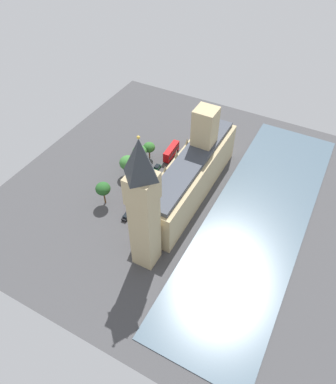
{
  "coord_description": "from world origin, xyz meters",
  "views": [
    {
      "loc": [
        -39.05,
        86.08,
        93.75
      ],
      "look_at": [
        1.0,
        11.39,
        8.93
      ],
      "focal_mm": 33.38,
      "sensor_mm": 36.0,
      "label": 1
    }
  ],
  "objects_px": {
    "parliament_building": "(192,172)",
    "car_dark_green_opposite_hall": "(157,168)",
    "double_decker_bus_by_river_gate": "(171,151)",
    "car_black_under_trees": "(127,216)",
    "car_silver_kerbside": "(147,181)",
    "street_lamp_slot_11": "(130,169)",
    "pedestrian_midblock": "(140,215)",
    "pedestrian_trailing": "(160,192)",
    "plane_tree_leading": "(149,147)",
    "plane_tree_far_end": "(140,152)",
    "double_decker_bus_corner": "(139,195)",
    "plane_tree_slot_10": "(128,163)",
    "clock_tower": "(143,206)",
    "plane_tree_near_tower": "(103,189)"
  },
  "relations": [
    {
      "from": "car_silver_kerbside",
      "to": "street_lamp_slot_11",
      "type": "bearing_deg",
      "value": 5.29
    },
    {
      "from": "plane_tree_slot_10",
      "to": "pedestrian_midblock",
      "type": "bearing_deg",
      "value": 132.78
    },
    {
      "from": "car_dark_green_opposite_hall",
      "to": "double_decker_bus_by_river_gate",
      "type": "bearing_deg",
      "value": -99.13
    },
    {
      "from": "car_silver_kerbside",
      "to": "car_black_under_trees",
      "type": "distance_m",
      "value": 18.83
    },
    {
      "from": "pedestrian_midblock",
      "to": "pedestrian_trailing",
      "type": "bearing_deg",
      "value": -171.95
    },
    {
      "from": "double_decker_bus_by_river_gate",
      "to": "street_lamp_slot_11",
      "type": "height_order",
      "value": "street_lamp_slot_11"
    },
    {
      "from": "car_black_under_trees",
      "to": "plane_tree_far_end",
      "type": "relative_size",
      "value": 0.52
    },
    {
      "from": "car_silver_kerbside",
      "to": "pedestrian_midblock",
      "type": "relative_size",
      "value": 2.84
    },
    {
      "from": "plane_tree_leading",
      "to": "plane_tree_far_end",
      "type": "bearing_deg",
      "value": 75.55
    },
    {
      "from": "double_decker_bus_by_river_gate",
      "to": "pedestrian_midblock",
      "type": "xyz_separation_m",
      "value": [
        -5.92,
        34.26,
        -1.94
      ]
    },
    {
      "from": "double_decker_bus_corner",
      "to": "pedestrian_midblock",
      "type": "distance_m",
      "value": 8.36
    },
    {
      "from": "double_decker_bus_by_river_gate",
      "to": "pedestrian_midblock",
      "type": "bearing_deg",
      "value": 96.92
    },
    {
      "from": "car_silver_kerbside",
      "to": "plane_tree_slot_10",
      "type": "bearing_deg",
      "value": -1.79
    },
    {
      "from": "double_decker_bus_by_river_gate",
      "to": "car_black_under_trees",
      "type": "relative_size",
      "value": 2.36
    },
    {
      "from": "plane_tree_near_tower",
      "to": "plane_tree_leading",
      "type": "distance_m",
      "value": 29.64
    },
    {
      "from": "parliament_building",
      "to": "double_decker_bus_by_river_gate",
      "type": "distance_m",
      "value": 22.18
    },
    {
      "from": "car_silver_kerbside",
      "to": "double_decker_bus_corner",
      "type": "bearing_deg",
      "value": 103.97
    },
    {
      "from": "plane_tree_far_end",
      "to": "double_decker_bus_by_river_gate",
      "type": "bearing_deg",
      "value": -130.99
    },
    {
      "from": "clock_tower",
      "to": "plane_tree_leading",
      "type": "height_order",
      "value": "clock_tower"
    },
    {
      "from": "double_decker_bus_corner",
      "to": "street_lamp_slot_11",
      "type": "height_order",
      "value": "street_lamp_slot_11"
    },
    {
      "from": "double_decker_bus_by_river_gate",
      "to": "car_dark_green_opposite_hall",
      "type": "bearing_deg",
      "value": 79.72
    },
    {
      "from": "car_dark_green_opposite_hall",
      "to": "pedestrian_trailing",
      "type": "xyz_separation_m",
      "value": [
        -7.55,
        11.24,
        -0.21
      ]
    },
    {
      "from": "parliament_building",
      "to": "double_decker_bus_corner",
      "type": "bearing_deg",
      "value": 42.66
    },
    {
      "from": "pedestrian_trailing",
      "to": "street_lamp_slot_11",
      "type": "height_order",
      "value": "street_lamp_slot_11"
    },
    {
      "from": "car_black_under_trees",
      "to": "pedestrian_trailing",
      "type": "xyz_separation_m",
      "value": [
        -4.29,
        -15.78,
        -0.21
      ]
    },
    {
      "from": "car_silver_kerbside",
      "to": "clock_tower",
      "type": "bearing_deg",
      "value": 121.34
    },
    {
      "from": "car_silver_kerbside",
      "to": "pedestrian_trailing",
      "type": "distance_m",
      "value": 7.74
    },
    {
      "from": "double_decker_bus_by_river_gate",
      "to": "double_decker_bus_corner",
      "type": "relative_size",
      "value": 1.0
    },
    {
      "from": "street_lamp_slot_11",
      "to": "car_dark_green_opposite_hall",
      "type": "bearing_deg",
      "value": -125.98
    },
    {
      "from": "parliament_building",
      "to": "car_dark_green_opposite_hall",
      "type": "relative_size",
      "value": 13.0
    },
    {
      "from": "car_silver_kerbside",
      "to": "plane_tree_slot_10",
      "type": "distance_m",
      "value": 9.86
    },
    {
      "from": "double_decker_bus_by_river_gate",
      "to": "double_decker_bus_corner",
      "type": "bearing_deg",
      "value": 89.8
    },
    {
      "from": "clock_tower",
      "to": "plane_tree_far_end",
      "type": "height_order",
      "value": "clock_tower"
    },
    {
      "from": "pedestrian_midblock",
      "to": "plane_tree_leading",
      "type": "height_order",
      "value": "plane_tree_leading"
    },
    {
      "from": "clock_tower",
      "to": "double_decker_bus_corner",
      "type": "distance_m",
      "value": 33.51
    },
    {
      "from": "pedestrian_midblock",
      "to": "car_dark_green_opposite_hall",
      "type": "bearing_deg",
      "value": -154.0
    },
    {
      "from": "double_decker_bus_corner",
      "to": "car_black_under_trees",
      "type": "xyz_separation_m",
      "value": [
        -0.7,
        9.24,
        -1.75
      ]
    },
    {
      "from": "car_silver_kerbside",
      "to": "plane_tree_slot_10",
      "type": "relative_size",
      "value": 0.5
    },
    {
      "from": "double_decker_bus_corner",
      "to": "car_dark_green_opposite_hall",
      "type": "bearing_deg",
      "value": -84.66
    },
    {
      "from": "plane_tree_far_end",
      "to": "plane_tree_leading",
      "type": "relative_size",
      "value": 1.18
    },
    {
      "from": "car_silver_kerbside",
      "to": "pedestrian_midblock",
      "type": "xyz_separation_m",
      "value": [
        -6.85,
        16.05,
        -0.19
      ]
    },
    {
      "from": "plane_tree_slot_10",
      "to": "street_lamp_slot_11",
      "type": "relative_size",
      "value": 1.48
    },
    {
      "from": "car_black_under_trees",
      "to": "plane_tree_far_end",
      "type": "height_order",
      "value": "plane_tree_far_end"
    },
    {
      "from": "parliament_building",
      "to": "car_silver_kerbside",
      "type": "height_order",
      "value": "parliament_building"
    },
    {
      "from": "clock_tower",
      "to": "plane_tree_leading",
      "type": "xyz_separation_m",
      "value": [
        24.19,
        -43.03,
        -18.92
      ]
    },
    {
      "from": "plane_tree_leading",
      "to": "pedestrian_midblock",
      "type": "bearing_deg",
      "value": 114.48
    },
    {
      "from": "plane_tree_leading",
      "to": "car_black_under_trees",
      "type": "bearing_deg",
      "value": 106.46
    },
    {
      "from": "pedestrian_trailing",
      "to": "plane_tree_leading",
      "type": "bearing_deg",
      "value": -110.46
    },
    {
      "from": "car_dark_green_opposite_hall",
      "to": "pedestrian_trailing",
      "type": "bearing_deg",
      "value": 122.17
    },
    {
      "from": "pedestrian_trailing",
      "to": "plane_tree_leading",
      "type": "relative_size",
      "value": 0.2
    }
  ]
}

